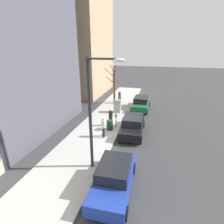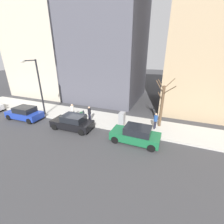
{
  "view_description": "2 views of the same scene",
  "coord_description": "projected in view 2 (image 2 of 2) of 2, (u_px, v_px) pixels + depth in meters",
  "views": [
    {
      "loc": [
        -2.96,
        13.27,
        7.05
      ],
      "look_at": [
        1.11,
        -1.9,
        1.26
      ],
      "focal_mm": 28.0,
      "sensor_mm": 36.0,
      "label": 1
    },
    {
      "loc": [
        -12.34,
        -9.31,
        7.37
      ],
      "look_at": [
        1.98,
        -3.56,
        1.18
      ],
      "focal_mm": 24.0,
      "sensor_mm": 36.0,
      "label": 2
    }
  ],
  "objects": [
    {
      "name": "ground_plane",
      "position": [
        76.0,
        124.0,
        16.59
      ],
      "size": [
        120.0,
        120.0,
        0.0
      ],
      "primitive_type": "plane",
      "color": "#38383A"
    },
    {
      "name": "bare_tree",
      "position": [
        162.0,
        105.0,
        14.92
      ],
      "size": [
        1.94,
        1.95,
        4.9
      ],
      "color": "brown",
      "rests_on": "sidewalk"
    },
    {
      "name": "parked_car_green",
      "position": [
        136.0,
        135.0,
        12.92
      ],
      "size": [
        1.98,
        4.23,
        1.52
      ],
      "rotation": [
        0.0,
        0.0,
        -0.02
      ],
      "color": "#196038",
      "rests_on": "ground"
    },
    {
      "name": "streetlamp",
      "position": [
        38.0,
        84.0,
        17.02
      ],
      "size": [
        1.97,
        0.32,
        6.5
      ],
      "color": "black",
      "rests_on": "sidewalk"
    },
    {
      "name": "office_tower_right",
      "position": [
        48.0,
        21.0,
        25.81
      ],
      "size": [
        11.44,
        11.44,
        24.72
      ],
      "primitive_type": "cube",
      "color": "#BCB29E",
      "rests_on": "ground"
    },
    {
      "name": "parked_car_blue",
      "position": [
        25.0,
        113.0,
        17.45
      ],
      "size": [
        2.05,
        4.26,
        1.52
      ],
      "rotation": [
        0.0,
        0.0,
        0.04
      ],
      "color": "#1E389E",
      "rests_on": "ground"
    },
    {
      "name": "utility_box",
      "position": [
        122.0,
        119.0,
        15.68
      ],
      "size": [
        0.83,
        0.61,
        1.43
      ],
      "color": "#A8A399",
      "rests_on": "sidewalk"
    },
    {
      "name": "parking_meter",
      "position": [
        83.0,
        115.0,
        16.33
      ],
      "size": [
        0.14,
        0.1,
        1.35
      ],
      "color": "slate",
      "rests_on": "sidewalk"
    },
    {
      "name": "office_block_center",
      "position": [
        106.0,
        16.0,
        21.9
      ],
      "size": [
        11.14,
        11.14,
        24.64
      ],
      "primitive_type": "cube",
      "color": "#4C4C56",
      "rests_on": "ground"
    },
    {
      "name": "trash_bin",
      "position": [
        82.0,
        116.0,
        17.02
      ],
      "size": [
        0.56,
        0.56,
        0.9
      ],
      "primitive_type": "cylinder",
      "color": "#14381E",
      "rests_on": "sidewalk"
    },
    {
      "name": "office_tower_left",
      "position": [
        223.0,
        12.0,
        16.88
      ],
      "size": [
        10.52,
        10.52,
        23.12
      ],
      "primitive_type": "cube",
      "color": "tan",
      "rests_on": "ground"
    },
    {
      "name": "pedestrian_near_meter",
      "position": [
        156.0,
        120.0,
        14.88
      ],
      "size": [
        0.39,
        0.36,
        1.66
      ],
      "rotation": [
        0.0,
        0.0,
        2.92
      ],
      "color": "#1E1E2D",
      "rests_on": "sidewalk"
    },
    {
      "name": "sidewalk",
      "position": [
        85.0,
        116.0,
        18.28
      ],
      "size": [
        4.0,
        36.0,
        0.15
      ],
      "primitive_type": "cube",
      "color": "#B2AFA8",
      "rests_on": "ground"
    },
    {
      "name": "pedestrian_far_corner",
      "position": [
        72.0,
        110.0,
        17.44
      ],
      "size": [
        0.36,
        0.37,
        1.66
      ],
      "rotation": [
        0.0,
        0.0,
        2.07
      ],
      "color": "#1E1E2D",
      "rests_on": "sidewalk"
    },
    {
      "name": "pedestrian_midblock",
      "position": [
        89.0,
        113.0,
        16.68
      ],
      "size": [
        0.36,
        0.37,
        1.66
      ],
      "rotation": [
        0.0,
        0.0,
        1.1
      ],
      "color": "#1E1E2D",
      "rests_on": "sidewalk"
    },
    {
      "name": "parked_car_black",
      "position": [
        73.0,
        122.0,
        15.2
      ],
      "size": [
        2.02,
        4.25,
        1.52
      ],
      "rotation": [
        0.0,
        0.0,
        0.03
      ],
      "color": "black",
      "rests_on": "ground"
    }
  ]
}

